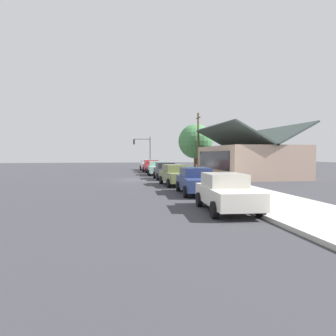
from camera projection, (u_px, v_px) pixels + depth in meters
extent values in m
plane|color=#38383D|center=(137.00, 180.00, 30.03)|extent=(120.00, 120.00, 0.00)
cube|color=beige|center=(195.00, 178.00, 30.93)|extent=(60.00, 4.20, 0.16)
cube|color=silver|center=(147.00, 166.00, 47.78)|extent=(4.52, 1.91, 0.70)
cube|color=#A0A2A6|center=(146.00, 161.00, 48.19)|extent=(2.20, 1.61, 0.56)
cylinder|color=black|center=(153.00, 168.00, 46.53)|extent=(0.67, 0.25, 0.66)
cylinder|color=black|center=(141.00, 168.00, 46.32)|extent=(0.67, 0.25, 0.66)
cylinder|color=black|center=(152.00, 168.00, 49.27)|extent=(0.67, 0.25, 0.66)
cylinder|color=black|center=(141.00, 168.00, 49.06)|extent=(0.67, 0.25, 0.66)
cube|color=red|center=(152.00, 167.00, 42.23)|extent=(4.81, 2.00, 0.70)
cube|color=#A9272B|center=(151.00, 162.00, 42.67)|extent=(2.33, 1.71, 0.56)
cylinder|color=black|center=(161.00, 170.00, 40.98)|extent=(0.67, 0.24, 0.66)
cylinder|color=black|center=(146.00, 170.00, 40.62)|extent=(0.67, 0.24, 0.66)
cylinder|color=black|center=(157.00, 169.00, 43.87)|extent=(0.67, 0.24, 0.66)
cylinder|color=black|center=(143.00, 169.00, 43.51)|extent=(0.67, 0.24, 0.66)
cube|color=#9ED1BC|center=(157.00, 169.00, 36.54)|extent=(4.44, 2.11, 0.70)
cube|color=#86B1A0|center=(157.00, 164.00, 36.94)|extent=(2.17, 1.76, 0.56)
cylinder|color=black|center=(166.00, 173.00, 35.32)|extent=(0.67, 0.26, 0.66)
cylinder|color=black|center=(149.00, 173.00, 35.11)|extent=(0.67, 0.26, 0.66)
cylinder|color=black|center=(164.00, 172.00, 37.99)|extent=(0.67, 0.26, 0.66)
cylinder|color=black|center=(148.00, 172.00, 37.79)|extent=(0.67, 0.26, 0.66)
cube|color=#2D3035|center=(166.00, 172.00, 30.78)|extent=(4.45, 1.91, 0.70)
cube|color=#27292D|center=(165.00, 165.00, 31.19)|extent=(2.15, 1.66, 0.56)
cylinder|color=black|center=(178.00, 177.00, 29.57)|extent=(0.66, 0.23, 0.66)
cylinder|color=black|center=(158.00, 177.00, 29.29)|extent=(0.66, 0.23, 0.66)
cylinder|color=black|center=(173.00, 175.00, 32.29)|extent=(0.66, 0.23, 0.66)
cylinder|color=black|center=(154.00, 175.00, 32.01)|extent=(0.66, 0.23, 0.66)
cube|color=olive|center=(176.00, 177.00, 24.69)|extent=(4.63, 2.10, 0.70)
cube|color=#61683C|center=(175.00, 168.00, 25.11)|extent=(2.27, 1.74, 0.56)
cylinder|color=black|center=(193.00, 183.00, 23.54)|extent=(0.67, 0.26, 0.66)
cylinder|color=black|center=(169.00, 183.00, 23.14)|extent=(0.67, 0.26, 0.66)
cylinder|color=black|center=(183.00, 180.00, 26.28)|extent=(0.67, 0.26, 0.66)
cylinder|color=black|center=(161.00, 180.00, 25.88)|extent=(0.67, 0.26, 0.66)
cube|color=navy|center=(197.00, 183.00, 19.40)|extent=(4.88, 2.10, 0.70)
cube|color=navy|center=(195.00, 172.00, 19.85)|extent=(2.38, 1.74, 0.56)
cylinder|color=black|center=(218.00, 191.00, 18.04)|extent=(0.67, 0.26, 0.66)
cylinder|color=black|center=(185.00, 192.00, 17.84)|extent=(0.67, 0.26, 0.66)
cylinder|color=black|center=(206.00, 186.00, 20.99)|extent=(0.67, 0.26, 0.66)
cylinder|color=black|center=(178.00, 186.00, 20.79)|extent=(0.67, 0.26, 0.66)
cube|color=silver|center=(227.00, 196.00, 13.54)|extent=(4.58, 2.05, 0.70)
cube|color=beige|center=(224.00, 180.00, 13.95)|extent=(2.24, 1.70, 0.56)
cylinder|color=black|center=(261.00, 209.00, 12.27)|extent=(0.67, 0.25, 0.66)
cylinder|color=black|center=(214.00, 210.00, 12.07)|extent=(0.67, 0.25, 0.66)
cylinder|color=black|center=(237.00, 199.00, 15.03)|extent=(0.67, 0.25, 0.66)
cylinder|color=black|center=(199.00, 199.00, 14.84)|extent=(0.67, 0.25, 0.66)
cube|color=tan|center=(247.00, 161.00, 34.32)|extent=(12.61, 7.64, 3.25)
cube|color=black|center=(213.00, 160.00, 33.69)|extent=(10.09, 0.08, 1.82)
cube|color=#3F4C47|center=(230.00, 137.00, 33.90)|extent=(13.21, 4.12, 2.29)
cube|color=#3F4C47|center=(264.00, 137.00, 34.52)|extent=(13.21, 4.12, 2.29)
cylinder|color=brown|center=(195.00, 161.00, 42.82)|extent=(0.44, 0.44, 2.84)
sphere|color=#47844C|center=(196.00, 141.00, 42.70)|extent=(4.59, 4.59, 4.59)
cylinder|color=#383833|center=(150.00, 153.00, 51.85)|extent=(0.14, 0.14, 5.20)
cylinder|color=#383833|center=(142.00, 139.00, 51.55)|extent=(0.10, 2.60, 0.10)
cube|color=black|center=(134.00, 142.00, 51.36)|extent=(0.28, 0.24, 0.80)
sphere|color=red|center=(134.00, 140.00, 51.49)|extent=(0.16, 0.16, 0.16)
sphere|color=yellow|center=(134.00, 142.00, 51.51)|extent=(0.16, 0.16, 0.16)
sphere|color=green|center=(134.00, 144.00, 51.52)|extent=(0.16, 0.16, 0.16)
cylinder|color=brown|center=(198.00, 143.00, 39.74)|extent=(0.24, 0.24, 7.50)
cube|color=brown|center=(198.00, 118.00, 39.60)|extent=(1.80, 0.12, 0.12)
cylinder|color=red|center=(162.00, 169.00, 42.98)|extent=(0.22, 0.22, 0.55)
sphere|color=red|center=(162.00, 166.00, 42.97)|extent=(0.18, 0.18, 0.18)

